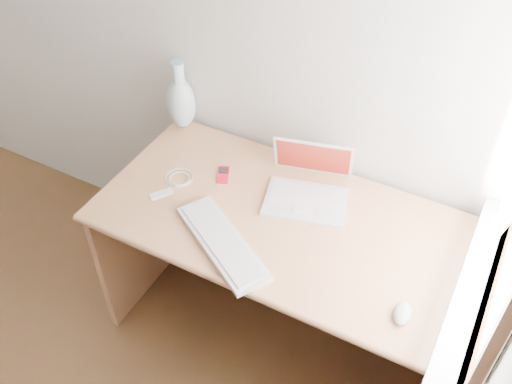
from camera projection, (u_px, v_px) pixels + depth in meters
The scene contains 8 objects.
desk at pixel (292, 242), 2.28m from camera, with size 1.39×0.69×0.73m.
laptop at pixel (311, 187), 2.14m from camera, with size 0.35×0.32×0.21m.
external_keyboard at pixel (222, 243), 1.99m from camera, with size 0.46×0.35×0.02m.
mouse at pixel (403, 313), 1.77m from camera, with size 0.05×0.09×0.03m, color white.
ipod at pixel (223, 175), 2.26m from camera, with size 0.08×0.11×0.01m.
cable_coil at pixel (179, 178), 2.25m from camera, with size 0.11×0.11×0.01m, color white.
remote at pixel (161, 194), 2.18m from camera, with size 0.03×0.09×0.01m, color white.
vase at pixel (181, 101), 2.41m from camera, with size 0.12×0.12×0.32m.
Camera 1 is at (1.60, 0.05, 2.24)m, focal length 40.00 mm.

